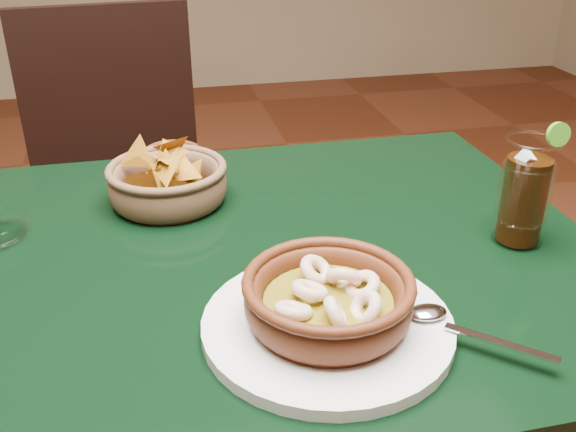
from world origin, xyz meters
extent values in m
cube|color=black|center=(0.00, 0.00, 0.73)|extent=(1.20, 0.80, 0.04)
cylinder|color=black|center=(0.54, 0.34, 0.35)|extent=(0.06, 0.06, 0.71)
cube|color=black|center=(-0.11, 0.64, 0.48)|extent=(0.50, 0.50, 0.04)
cylinder|color=black|center=(-0.28, 0.43, 0.24)|extent=(0.04, 0.04, 0.48)
cylinder|color=black|center=(0.11, 0.47, 0.24)|extent=(0.04, 0.04, 0.48)
cylinder|color=black|center=(-0.32, 0.81, 0.24)|extent=(0.04, 0.04, 0.48)
cylinder|color=black|center=(0.06, 0.85, 0.24)|extent=(0.04, 0.04, 0.48)
cube|color=black|center=(-0.13, 0.84, 0.74)|extent=(0.43, 0.08, 0.47)
cylinder|color=silver|center=(0.15, -0.21, 0.76)|extent=(0.30, 0.30, 0.02)
cylinder|color=#441C0D|center=(0.15, -0.21, 0.77)|extent=(0.17, 0.17, 0.01)
torus|color=#441C0D|center=(0.15, -0.21, 0.79)|extent=(0.22, 0.22, 0.04)
torus|color=#441C0D|center=(0.15, -0.21, 0.82)|extent=(0.20, 0.20, 0.01)
cylinder|color=brown|center=(0.15, -0.21, 0.79)|extent=(0.15, 0.15, 0.01)
torus|color=beige|center=(0.19, -0.20, 0.80)|extent=(0.06, 0.06, 0.04)
torus|color=beige|center=(0.17, -0.18, 0.81)|extent=(0.05, 0.05, 0.05)
torus|color=beige|center=(0.14, -0.16, 0.80)|extent=(0.06, 0.06, 0.04)
torus|color=beige|center=(0.12, -0.20, 0.81)|extent=(0.06, 0.06, 0.04)
torus|color=beige|center=(0.10, -0.22, 0.80)|extent=(0.06, 0.06, 0.04)
torus|color=beige|center=(0.14, -0.25, 0.80)|extent=(0.04, 0.05, 0.05)
torus|color=beige|center=(0.18, -0.24, 0.80)|extent=(0.05, 0.05, 0.05)
cube|color=silver|center=(0.32, -0.29, 0.77)|extent=(0.10, 0.09, 0.00)
ellipsoid|color=silver|center=(0.26, -0.23, 0.77)|extent=(0.05, 0.03, 0.01)
cylinder|color=brown|center=(-0.02, 0.19, 0.75)|extent=(0.17, 0.17, 0.01)
torus|color=brown|center=(-0.02, 0.19, 0.78)|extent=(0.23, 0.23, 0.06)
torus|color=brown|center=(-0.02, 0.19, 0.81)|extent=(0.20, 0.20, 0.01)
cone|color=#A36515|center=(0.00, 0.16, 0.78)|extent=(0.09, 0.04, 0.09)
cone|color=#A36515|center=(-0.01, 0.24, 0.79)|extent=(0.02, 0.10, 0.10)
cone|color=#A36515|center=(-0.01, 0.18, 0.81)|extent=(0.09, 0.06, 0.09)
cone|color=#A36515|center=(-0.02, 0.15, 0.80)|extent=(0.05, 0.08, 0.09)
cone|color=#A36515|center=(-0.01, 0.23, 0.81)|extent=(0.08, 0.07, 0.07)
cone|color=#A36515|center=(-0.01, 0.22, 0.82)|extent=(0.08, 0.06, 0.07)
cone|color=#A36515|center=(-0.05, 0.19, 0.79)|extent=(0.10, 0.03, 0.10)
cone|color=#A36515|center=(0.00, 0.22, 0.83)|extent=(0.10, 0.06, 0.09)
cone|color=#A36515|center=(-0.03, 0.17, 0.83)|extent=(0.03, 0.09, 0.09)
cone|color=#A36515|center=(-0.06, 0.21, 0.83)|extent=(0.08, 0.05, 0.07)
cone|color=#A36515|center=(-0.01, 0.18, 0.81)|extent=(0.06, 0.10, 0.09)
cone|color=#A36515|center=(-0.02, 0.19, 0.81)|extent=(0.07, 0.06, 0.07)
cone|color=#A36515|center=(-0.02, 0.17, 0.83)|extent=(0.08, 0.10, 0.06)
cone|color=#A36515|center=(-0.04, 0.16, 0.80)|extent=(0.10, 0.03, 0.10)
cone|color=#A36515|center=(-0.02, 0.19, 0.78)|extent=(0.07, 0.09, 0.05)
cone|color=#A36515|center=(0.02, 0.18, 0.80)|extent=(0.07, 0.07, 0.08)
cone|color=#A36515|center=(0.03, 0.21, 0.78)|extent=(0.06, 0.08, 0.09)
cone|color=#A36515|center=(-0.03, 0.18, 0.78)|extent=(0.07, 0.06, 0.08)
cone|color=#A36515|center=(-0.02, 0.19, 0.79)|extent=(0.09, 0.09, 0.06)
cone|color=#A36515|center=(-0.04, 0.22, 0.78)|extent=(0.09, 0.04, 0.08)
cone|color=#A36515|center=(-0.02, 0.18, 0.80)|extent=(0.07, 0.08, 0.10)
cone|color=#A36515|center=(-0.02, 0.15, 0.83)|extent=(0.09, 0.07, 0.07)
cone|color=#A36515|center=(0.01, 0.17, 0.81)|extent=(0.08, 0.08, 0.05)
cone|color=#A36515|center=(-0.02, 0.22, 0.79)|extent=(0.08, 0.06, 0.08)
cylinder|color=#441C0D|center=(0.00, 0.33, 0.75)|extent=(0.09, 0.09, 0.01)
torus|color=#441C0D|center=(0.00, 0.33, 0.77)|extent=(0.13, 0.13, 0.04)
cylinder|color=#1F4C11|center=(0.00, 0.33, 0.78)|extent=(0.08, 0.08, 0.01)
sphere|color=#1F4C11|center=(0.00, 0.31, 0.78)|extent=(0.02, 0.02, 0.02)
sphere|color=#1F4C11|center=(-0.01, 0.32, 0.78)|extent=(0.02, 0.02, 0.02)
sphere|color=#1F4C11|center=(0.00, 0.31, 0.78)|extent=(0.02, 0.02, 0.02)
sphere|color=#1F4C11|center=(0.00, 0.35, 0.78)|extent=(0.02, 0.02, 0.02)
sphere|color=#1F4C11|center=(0.01, 0.32, 0.78)|extent=(0.02, 0.02, 0.02)
cylinder|color=white|center=(0.48, -0.06, 0.75)|extent=(0.07, 0.07, 0.01)
torus|color=white|center=(0.48, -0.06, 0.83)|extent=(0.16, 0.16, 0.09)
cylinder|color=black|center=(0.48, -0.06, 0.82)|extent=(0.06, 0.06, 0.13)
cube|color=silver|center=(0.47, -0.06, 0.88)|extent=(0.03, 0.03, 0.03)
cube|color=silver|center=(0.47, -0.06, 0.86)|extent=(0.03, 0.03, 0.03)
cube|color=silver|center=(0.48, -0.07, 0.86)|extent=(0.02, 0.02, 0.02)
torus|color=white|center=(0.48, -0.06, 0.91)|extent=(0.08, 0.08, 0.00)
cylinder|color=#44911D|center=(0.51, -0.06, 0.91)|extent=(0.03, 0.01, 0.03)
camera|label=1|loc=(-0.04, -0.79, 1.22)|focal=40.00mm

